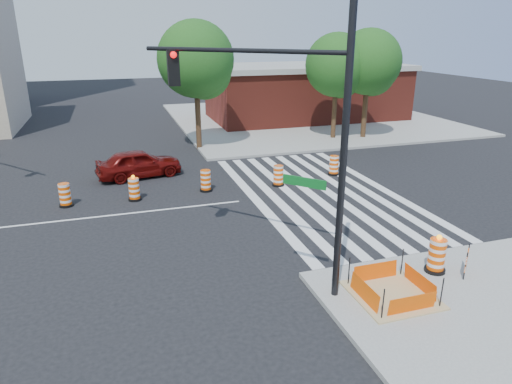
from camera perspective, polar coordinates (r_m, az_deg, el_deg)
The scene contains 18 objects.
ground at distance 19.96m, azimuth -21.94°, elevation -3.23°, with size 120.00×120.00×0.00m, color black.
sidewalk_ne at distance 40.51m, azimuth 6.15°, elevation 9.18°, with size 22.00×22.00×0.15m, color gray.
crosswalk_east at distance 21.81m, azimuth 7.89°, elevation -0.05°, with size 6.75×13.50×0.01m.
lane_centerline at distance 19.96m, azimuth -21.94°, elevation -3.22°, with size 14.00×0.12×0.01m, color silver.
excavation_pit at distance 13.75m, azimuth 16.63°, elevation -12.04°, with size 2.20×2.20×0.90m.
brick_storefront at distance 40.18m, azimuth 6.27°, elevation 12.33°, with size 16.50×8.50×4.60m.
red_coupe at distance 24.50m, azimuth -14.42°, elevation 3.48°, with size 1.74×4.32×1.47m, color #590907.
signal_pole_se at distance 12.35m, azimuth 3.30°, elevation 10.01°, with size 4.45×4.83×8.49m.
pit_drum at distance 15.23m, azimuth 21.64°, elevation -7.49°, with size 0.64×0.64×1.25m.
barricade at distance 15.42m, azimuth 24.85°, elevation -7.72°, with size 0.58×0.56×0.90m.
tree_north_c at distance 29.15m, azimuth -7.45°, elevation 15.61°, with size 4.68×4.68×7.96m.
tree_north_d at distance 32.22m, azimuth 10.09°, elevation 14.93°, with size 4.24×4.24×7.21m.
tree_north_e at distance 32.89m, azimuth 13.90°, elevation 15.07°, with size 4.40×4.40×7.48m.
median_drum_3 at distance 21.44m, azimuth -22.76°, elevation -0.43°, with size 0.60×0.60×1.02m.
median_drum_4 at distance 21.21m, azimuth -14.98°, elevation 0.27°, with size 0.60×0.60×1.18m.
median_drum_5 at distance 21.81m, azimuth -6.30°, elevation 1.34°, with size 0.60×0.60×1.02m.
median_drum_6 at distance 22.47m, azimuth 2.81°, elevation 1.97°, with size 0.60×0.60×1.02m.
median_drum_7 at distance 24.54m, azimuth 9.71°, elevation 3.23°, with size 0.60×0.60×1.02m.
Camera 1 is at (1.96, -18.51, 7.21)m, focal length 32.00 mm.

